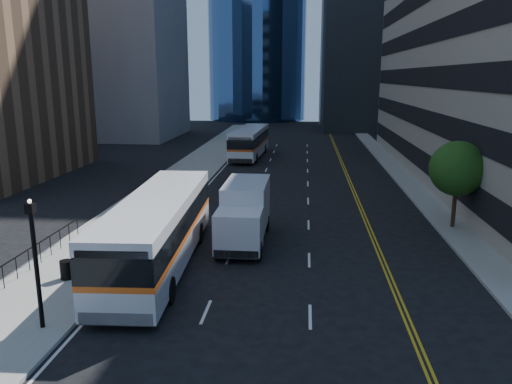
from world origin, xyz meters
TOP-DOWN VIEW (x-y plane):
  - ground at (0.00, 0.00)m, footprint 160.00×160.00m
  - sidewalk_west at (-10.50, 25.00)m, footprint 5.00×90.00m
  - sidewalk_east at (9.00, 25.00)m, footprint 2.00×90.00m
  - midrise_west at (-28.00, 52.00)m, footprint 18.00×18.00m
  - street_tree at (9.00, 8.00)m, footprint 3.20×3.20m
  - lamp_post at (-9.00, -6.00)m, footprint 0.28×0.28m
  - bus_front at (-6.60, 0.50)m, footprint 3.53×13.31m
  - bus_rear at (-5.95, 33.83)m, footprint 3.31×12.50m
  - box_truck at (-3.00, 4.40)m, footprint 2.33×6.68m
  - trash_can at (-10.16, -1.73)m, footprint 0.57×0.57m

SIDE VIEW (x-z plane):
  - ground at x=0.00m, z-range 0.00..0.00m
  - sidewalk_west at x=-10.50m, z-range 0.00..0.15m
  - sidewalk_east at x=9.00m, z-range 0.00..0.15m
  - trash_can at x=-10.16m, z-range 0.15..0.98m
  - box_truck at x=-3.00m, z-range 0.09..3.28m
  - bus_rear at x=-5.95m, z-range 0.15..3.34m
  - bus_front at x=-6.60m, z-range 0.16..3.56m
  - lamp_post at x=-9.00m, z-range 0.44..5.00m
  - street_tree at x=9.00m, z-range 1.09..6.19m
  - midrise_west at x=-28.00m, z-range 0.00..35.00m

